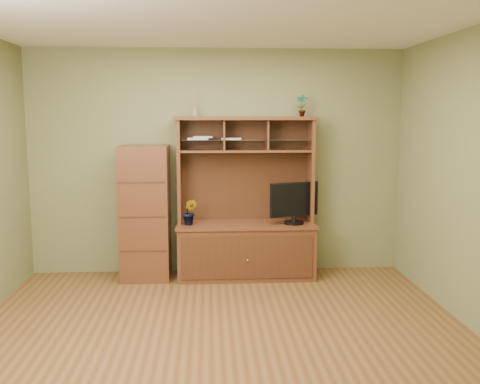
{
  "coord_description": "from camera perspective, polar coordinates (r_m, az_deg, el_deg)",
  "views": [
    {
      "loc": [
        -0.1,
        -4.47,
        1.93
      ],
      "look_at": [
        0.23,
        1.2,
        1.1
      ],
      "focal_mm": 40.0,
      "sensor_mm": 36.0,
      "label": 1
    }
  ],
  "objects": [
    {
      "name": "top_plant",
      "position": [
        6.37,
        6.6,
        9.16
      ],
      "size": [
        0.15,
        0.12,
        0.26
      ],
      "primitive_type": "imported",
      "rotation": [
        0.0,
        0.0,
        -0.2
      ],
      "color": "#306322",
      "rests_on": "media_hutch"
    },
    {
      "name": "orchid_plant",
      "position": [
        6.22,
        -5.36,
        -2.14
      ],
      "size": [
        0.19,
        0.17,
        0.31
      ],
      "primitive_type": "imported",
      "rotation": [
        0.0,
        0.0,
        -0.23
      ],
      "color": "#22521C",
      "rests_on": "media_hutch"
    },
    {
      "name": "monitor",
      "position": [
        6.28,
        5.81,
        -1.07
      ],
      "size": [
        0.6,
        0.26,
        0.49
      ],
      "rotation": [
        0.0,
        0.0,
        0.35
      ],
      "color": "black",
      "rests_on": "media_hutch"
    },
    {
      "name": "side_cabinet",
      "position": [
        6.35,
        -10.07,
        -2.19
      ],
      "size": [
        0.56,
        0.51,
        1.57
      ],
      "color": "#422312",
      "rests_on": "room"
    },
    {
      "name": "media_hutch",
      "position": [
        6.37,
        0.62,
        -4.43
      ],
      "size": [
        1.66,
        0.61,
        1.9
      ],
      "color": "#422312",
      "rests_on": "room"
    },
    {
      "name": "reed_diffuser",
      "position": [
        6.28,
        -5.02,
        9.1
      ],
      "size": [
        0.06,
        0.06,
        0.3
      ],
      "color": "silver",
      "rests_on": "media_hutch"
    },
    {
      "name": "room",
      "position": [
        4.51,
        -2.08,
        0.94
      ],
      "size": [
        4.54,
        4.04,
        2.74
      ],
      "color": "brown",
      "rests_on": "ground"
    },
    {
      "name": "magazines",
      "position": [
        6.28,
        -3.15,
        5.76
      ],
      "size": [
        0.63,
        0.2,
        0.04
      ],
      "color": "#AFAFB4",
      "rests_on": "media_hutch"
    }
  ]
}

